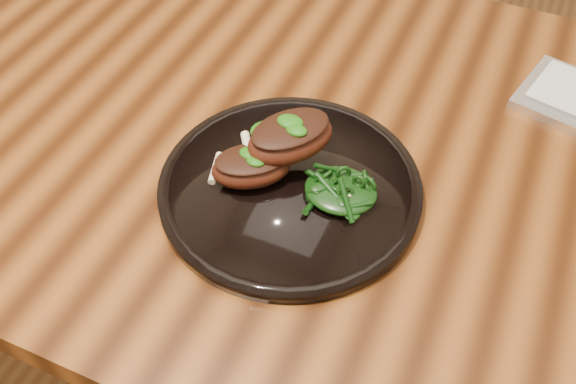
# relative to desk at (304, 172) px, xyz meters

# --- Properties ---
(desk) EXTENTS (1.60, 0.80, 0.75)m
(desk) POSITION_rel_desk_xyz_m (0.00, 0.00, 0.00)
(desk) COLOR #331606
(desk) RESTS_ON ground
(plate) EXTENTS (0.31, 0.31, 0.02)m
(plate) POSITION_rel_desk_xyz_m (0.03, -0.11, 0.09)
(plate) COLOR black
(plate) RESTS_ON desk
(lamb_chop_front) EXTENTS (0.11, 0.10, 0.04)m
(lamb_chop_front) POSITION_rel_desk_xyz_m (-0.02, -0.12, 0.12)
(lamb_chop_front) COLOR #40170C
(lamb_chop_front) RESTS_ON plate
(lamb_chop_back) EXTENTS (0.12, 0.13, 0.05)m
(lamb_chop_back) POSITION_rel_desk_xyz_m (0.01, -0.08, 0.14)
(lamb_chop_back) COLOR #40170C
(lamb_chop_back) RESTS_ON plate
(herb_smear) EXTENTS (0.09, 0.06, 0.01)m
(herb_smear) POSITION_rel_desk_xyz_m (-0.01, -0.04, 0.10)
(herb_smear) COLOR #0E4907
(herb_smear) RESTS_ON plate
(greens_heap) EXTENTS (0.08, 0.08, 0.03)m
(greens_heap) POSITION_rel_desk_xyz_m (0.09, -0.10, 0.11)
(greens_heap) COLOR black
(greens_heap) RESTS_ON plate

